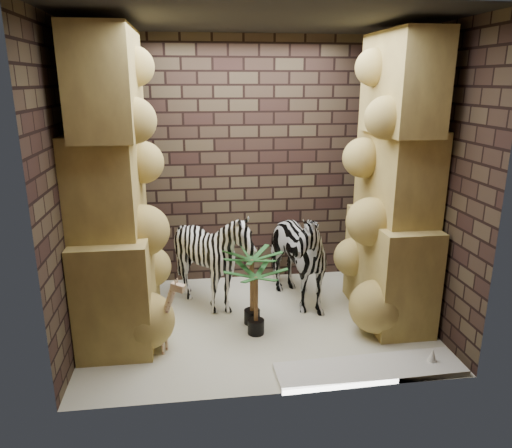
{
  "coord_description": "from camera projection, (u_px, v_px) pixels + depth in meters",
  "views": [
    {
      "loc": [
        -0.63,
        -4.6,
        2.48
      ],
      "look_at": [
        -0.0,
        0.15,
        1.05
      ],
      "focal_mm": 33.82,
      "sensor_mm": 36.0,
      "label": 1
    }
  ],
  "objects": [
    {
      "name": "rock_pillar_right",
      "position": [
        396.0,
        180.0,
        4.91
      ],
      "size": [
        0.58,
        1.25,
        3.0
      ],
      "primitive_type": null,
      "color": "tan",
      "rests_on": "floor"
    },
    {
      "name": "wall_right",
      "position": [
        427.0,
        180.0,
        4.95
      ],
      "size": [
        0.0,
        3.0,
        3.0
      ],
      "primitive_type": "plane",
      "rotation": [
        1.57,
        0.0,
        -1.57
      ],
      "color": "black",
      "rests_on": "ground"
    },
    {
      "name": "surfboard",
      "position": [
        370.0,
        369.0,
        4.26
      ],
      "size": [
        1.69,
        0.46,
        0.05
      ],
      "primitive_type": "cube",
      "rotation": [
        0.0,
        0.0,
        0.03
      ],
      "color": "silver",
      "rests_on": "floor"
    },
    {
      "name": "ceiling",
      "position": [
        258.0,
        19.0,
        4.3
      ],
      "size": [
        3.5,
        3.5,
        0.0
      ],
      "primitive_type": "plane",
      "rotation": [
        3.14,
        0.0,
        0.0
      ],
      "color": "black",
      "rests_on": "ground"
    },
    {
      "name": "wall_front",
      "position": [
        281.0,
        219.0,
        3.54
      ],
      "size": [
        3.5,
        0.0,
        3.5
      ],
      "primitive_type": "plane",
      "rotation": [
        -1.57,
        0.0,
        0.0
      ],
      "color": "black",
      "rests_on": "ground"
    },
    {
      "name": "rock_pillar_left",
      "position": [
        112.0,
        188.0,
        4.55
      ],
      "size": [
        0.68,
        1.3,
        3.0
      ],
      "primitive_type": null,
      "color": "tan",
      "rests_on": "floor"
    },
    {
      "name": "palm_back",
      "position": [
        256.0,
        301.0,
        4.82
      ],
      "size": [
        0.36,
        0.36,
        0.72
      ],
      "primitive_type": null,
      "color": "#154825",
      "rests_on": "floor"
    },
    {
      "name": "zebra_left",
      "position": [
        213.0,
        264.0,
        5.31
      ],
      "size": [
        1.1,
        1.3,
        1.08
      ],
      "primitive_type": "imported",
      "rotation": [
        0.0,
        0.0,
        -0.12
      ],
      "color": "white",
      "rests_on": "floor"
    },
    {
      "name": "palm_front",
      "position": [
        252.0,
        288.0,
        5.01
      ],
      "size": [
        0.36,
        0.36,
        0.82
      ],
      "primitive_type": null,
      "color": "#154825",
      "rests_on": "floor"
    },
    {
      "name": "zebra_right",
      "position": [
        290.0,
        246.0,
        5.42
      ],
      "size": [
        0.95,
        1.31,
        1.39
      ],
      "primitive_type": "imported",
      "rotation": [
        0.0,
        0.0,
        0.31
      ],
      "color": "white",
      "rests_on": "floor"
    },
    {
      "name": "wall_left",
      "position": [
        73.0,
        189.0,
        4.51
      ],
      "size": [
        0.0,
        3.0,
        3.0
      ],
      "primitive_type": "plane",
      "rotation": [
        1.57,
        0.0,
        1.57
      ],
      "color": "black",
      "rests_on": "ground"
    },
    {
      "name": "floor",
      "position": [
        258.0,
        322.0,
        5.16
      ],
      "size": [
        3.5,
        3.5,
        0.0
      ],
      "primitive_type": "plane",
      "color": "beige",
      "rests_on": "ground"
    },
    {
      "name": "wall_back",
      "position": [
        244.0,
        163.0,
        5.92
      ],
      "size": [
        3.5,
        0.0,
        3.5
      ],
      "primitive_type": "plane",
      "rotation": [
        1.57,
        0.0,
        0.0
      ],
      "color": "black",
      "rests_on": "ground"
    },
    {
      "name": "giraffe_toy",
      "position": [
        153.0,
        313.0,
        4.5
      ],
      "size": [
        0.43,
        0.29,
        0.79
      ],
      "primitive_type": null,
      "rotation": [
        0.0,
        0.0,
        -0.42
      ],
      "color": "beige",
      "rests_on": "floor"
    }
  ]
}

